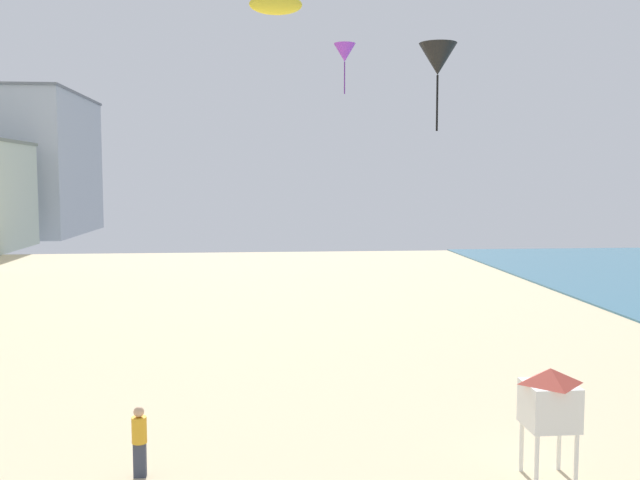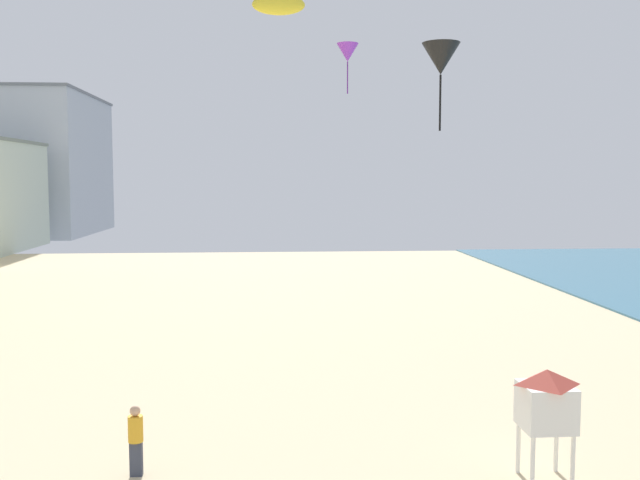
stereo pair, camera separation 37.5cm
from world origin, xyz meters
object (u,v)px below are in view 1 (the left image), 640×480
object	(u,v)px
lifeguard_stand	(550,399)
kite_black_delta	(438,59)
kite_yellow_parafoil	(276,5)
kite_flyer	(139,438)
kite_purple_delta	(345,53)

from	to	relation	value
lifeguard_stand	kite_black_delta	distance (m)	15.23
lifeguard_stand	kite_yellow_parafoil	size ratio (longest dim) A/B	1.26
kite_yellow_parafoil	kite_flyer	bearing A→B (deg)	-106.52
kite_flyer	kite_purple_delta	world-z (taller)	kite_purple_delta
lifeguard_stand	kite_purple_delta	bearing A→B (deg)	81.82
lifeguard_stand	kite_purple_delta	xyz separation A→B (m)	(-3.07, 12.97, 9.84)
kite_purple_delta	kite_black_delta	size ratio (longest dim) A/B	0.59
kite_flyer	lifeguard_stand	xyz separation A→B (m)	(9.22, -0.90, 0.92)
kite_purple_delta	kite_flyer	bearing A→B (deg)	-117.04
lifeguard_stand	kite_flyer	bearing A→B (deg)	152.93
kite_yellow_parafoil	lifeguard_stand	bearing A→B (deg)	-65.43
kite_purple_delta	kite_yellow_parafoil	distance (m)	3.20
kite_black_delta	lifeguard_stand	bearing A→B (deg)	-91.84
kite_yellow_parafoil	kite_purple_delta	bearing A→B (deg)	8.00
kite_flyer	kite_purple_delta	size ratio (longest dim) A/B	0.84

